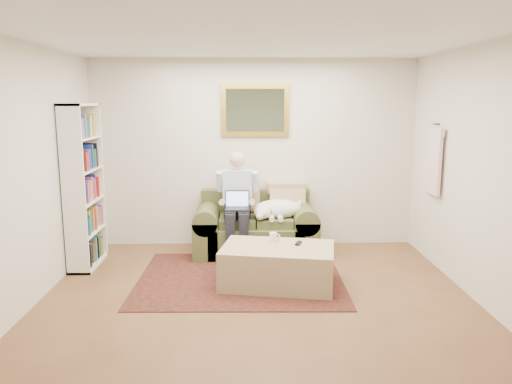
{
  "coord_description": "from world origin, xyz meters",
  "views": [
    {
      "loc": [
        -0.11,
        -4.45,
        2.04
      ],
      "look_at": [
        0.01,
        1.43,
        0.95
      ],
      "focal_mm": 35.0,
      "sensor_mm": 36.0,
      "label": 1
    }
  ],
  "objects_px": {
    "ottoman": "(278,266)",
    "bookshelf": "(84,186)",
    "sleeping_dog": "(278,209)",
    "coffee_mug": "(273,237)",
    "laptop": "(237,204)",
    "seated_man": "(237,205)",
    "sofa": "(256,232)"
  },
  "relations": [
    {
      "from": "bookshelf",
      "to": "seated_man",
      "type": "bearing_deg",
      "value": 9.21
    },
    {
      "from": "ottoman",
      "to": "bookshelf",
      "type": "height_order",
      "value": "bookshelf"
    },
    {
      "from": "sofa",
      "to": "sleeping_dog",
      "type": "relative_size",
      "value": 2.43
    },
    {
      "from": "ottoman",
      "to": "bookshelf",
      "type": "relative_size",
      "value": 0.61
    },
    {
      "from": "laptop",
      "to": "coffee_mug",
      "type": "xyz_separation_m",
      "value": [
        0.42,
        -0.78,
        -0.22
      ]
    },
    {
      "from": "laptop",
      "to": "ottoman",
      "type": "xyz_separation_m",
      "value": [
        0.46,
        -1.0,
        -0.5
      ]
    },
    {
      "from": "seated_man",
      "to": "laptop",
      "type": "bearing_deg",
      "value": -90.0
    },
    {
      "from": "seated_man",
      "to": "ottoman",
      "type": "height_order",
      "value": "seated_man"
    },
    {
      "from": "seated_man",
      "to": "bookshelf",
      "type": "distance_m",
      "value": 1.93
    },
    {
      "from": "sleeping_dog",
      "to": "ottoman",
      "type": "height_order",
      "value": "sleeping_dog"
    },
    {
      "from": "sleeping_dog",
      "to": "coffee_mug",
      "type": "bearing_deg",
      "value": -97.12
    },
    {
      "from": "seated_man",
      "to": "sleeping_dog",
      "type": "height_order",
      "value": "seated_man"
    },
    {
      "from": "sofa",
      "to": "seated_man",
      "type": "distance_m",
      "value": 0.49
    },
    {
      "from": "sofa",
      "to": "sleeping_dog",
      "type": "bearing_deg",
      "value": -15.74
    },
    {
      "from": "coffee_mug",
      "to": "laptop",
      "type": "bearing_deg",
      "value": 118.58
    },
    {
      "from": "sleeping_dog",
      "to": "ottoman",
      "type": "xyz_separation_m",
      "value": [
        -0.07,
        -1.13,
        -0.4
      ]
    },
    {
      "from": "laptop",
      "to": "coffee_mug",
      "type": "relative_size",
      "value": 3.16
    },
    {
      "from": "bookshelf",
      "to": "ottoman",
      "type": "bearing_deg",
      "value": -17.89
    },
    {
      "from": "sofa",
      "to": "laptop",
      "type": "xyz_separation_m",
      "value": [
        -0.24,
        -0.21,
        0.44
      ]
    },
    {
      "from": "laptop",
      "to": "sleeping_dog",
      "type": "height_order",
      "value": "laptop"
    },
    {
      "from": "coffee_mug",
      "to": "bookshelf",
      "type": "distance_m",
      "value": 2.41
    },
    {
      "from": "sleeping_dog",
      "to": "bookshelf",
      "type": "height_order",
      "value": "bookshelf"
    },
    {
      "from": "sleeping_dog",
      "to": "bookshelf",
      "type": "relative_size",
      "value": 0.34
    },
    {
      "from": "laptop",
      "to": "coffee_mug",
      "type": "distance_m",
      "value": 0.91
    },
    {
      "from": "laptop",
      "to": "bookshelf",
      "type": "xyz_separation_m",
      "value": [
        -1.88,
        -0.24,
        0.28
      ]
    },
    {
      "from": "laptop",
      "to": "sleeping_dog",
      "type": "distance_m",
      "value": 0.56
    },
    {
      "from": "coffee_mug",
      "to": "bookshelf",
      "type": "xyz_separation_m",
      "value": [
        -2.3,
        0.54,
        0.51
      ]
    },
    {
      "from": "seated_man",
      "to": "sleeping_dog",
      "type": "relative_size",
      "value": 2.04
    },
    {
      "from": "sofa",
      "to": "bookshelf",
      "type": "bearing_deg",
      "value": -167.92
    },
    {
      "from": "coffee_mug",
      "to": "bookshelf",
      "type": "relative_size",
      "value": 0.05
    },
    {
      "from": "laptop",
      "to": "sleeping_dog",
      "type": "bearing_deg",
      "value": 13.64
    },
    {
      "from": "seated_man",
      "to": "ottoman",
      "type": "distance_m",
      "value": 1.25
    }
  ]
}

